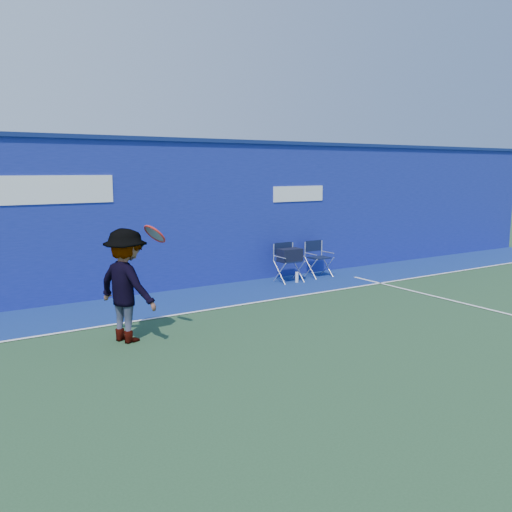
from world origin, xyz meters
TOP-DOWN VIEW (x-y plane):
  - ground at (0.00, 0.00)m, footprint 80.00×80.00m
  - stadium_wall at (-0.00, 5.20)m, footprint 24.00×0.50m
  - out_of_bounds_strip at (0.00, 4.10)m, footprint 24.00×1.80m
  - court_lines at (0.00, 0.60)m, footprint 24.00×12.00m
  - directors_chair_left at (2.94, 4.42)m, footprint 0.51×0.46m
  - directors_chair_right at (3.85, 4.52)m, footprint 0.49×0.44m
  - water_bottle at (3.04, 4.27)m, footprint 0.07×0.07m
  - tennis_player at (-1.46, 2.31)m, footprint 1.05×1.21m

SIDE VIEW (x-z plane):
  - ground at x=0.00m, z-range 0.00..0.00m
  - out_of_bounds_strip at x=0.00m, z-range 0.00..0.01m
  - court_lines at x=0.00m, z-range 0.01..0.01m
  - water_bottle at x=3.04m, z-range 0.00..0.24m
  - directors_chair_right at x=3.85m, z-range -0.15..0.67m
  - directors_chair_left at x=2.94m, z-range -0.07..0.79m
  - tennis_player at x=-1.46m, z-range -0.02..1.66m
  - stadium_wall at x=0.00m, z-range 0.01..3.09m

